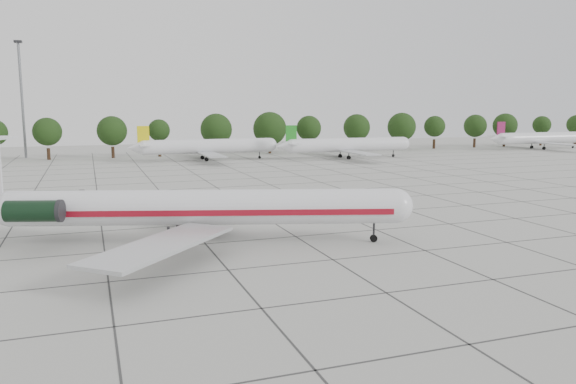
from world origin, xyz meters
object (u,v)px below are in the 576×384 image
(bg_airliner_d, at_px, (348,145))
(bg_airliner_c, at_px, (208,147))
(bg_airliner_e, at_px, (541,138))
(floodlight_mast, at_px, (22,93))
(main_airliner, at_px, (179,207))

(bg_airliner_d, bearing_deg, bg_airliner_c, 168.48)
(bg_airliner_e, bearing_deg, floodlight_mast, 171.96)
(main_airliner, xyz_separation_m, bg_airliner_e, (107.55, 73.24, -0.21))
(bg_airliner_e, bearing_deg, bg_airliner_c, -179.09)
(bg_airliner_c, bearing_deg, main_airliner, -103.38)
(floodlight_mast, bearing_deg, bg_airliner_d, -20.89)
(bg_airliner_c, distance_m, bg_airliner_e, 90.49)
(main_airliner, height_order, floodlight_mast, floodlight_mast)
(bg_airliner_e, distance_m, floodlight_mast, 129.35)
(bg_airliner_c, distance_m, bg_airliner_d, 30.44)
(bg_airliner_d, relative_size, floodlight_mast, 1.11)
(bg_airliner_c, relative_size, bg_airliner_e, 1.00)
(main_airliner, xyz_separation_m, floodlight_mast, (-20.02, 91.27, 11.16))
(bg_airliner_c, height_order, bg_airliner_e, same)
(bg_airliner_e, xyz_separation_m, floodlight_mast, (-127.58, 18.02, 11.37))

